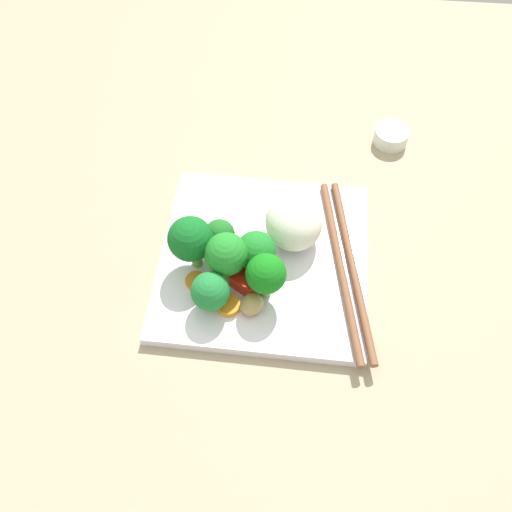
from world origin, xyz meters
TOP-DOWN VIEW (x-y plane):
  - ground_plane at (0.00, 0.00)cm, footprint 110.00×110.00cm
  - square_plate at (0.00, 0.00)cm, footprint 23.51×23.51cm
  - rice_mound at (-3.15, 3.06)cm, footprint 7.74×7.05cm
  - broccoli_floret_0 at (-0.61, -4.95)cm, footprint 3.39×3.39cm
  - broccoli_floret_1 at (2.98, -3.66)cm, footprint 4.54×4.54cm
  - broccoli_floret_2 at (6.62, -4.92)cm, footprint 4.07×4.07cm
  - broccoli_floret_3 at (4.87, 0.59)cm, footprint 4.20×4.20cm
  - broccoli_floret_4 at (1.50, -0.74)cm, footprint 4.31×4.31cm
  - broccoli_floret_5 at (1.49, -7.62)cm, footprint 4.85×4.85cm
  - carrot_slice_0 at (3.94, -7.02)cm, footprint 3.34×3.34cm
  - carrot_slice_1 at (6.71, -3.14)cm, footprint 2.94×2.94cm
  - carrot_slice_2 at (-0.12, -1.98)cm, footprint 2.80×2.80cm
  - pepper_chunk_1 at (3.77, -1.44)cm, footprint 3.72×3.75cm
  - chicken_piece_1 at (6.68, -0.69)cm, footprint 3.41×3.31cm
  - chopstick_pair at (0.68, 9.19)cm, footprint 23.59×6.36cm
  - sauce_cup at (-20.86, 15.11)cm, footprint 4.42×4.42cm

SIDE VIEW (x-z plane):
  - ground_plane at x=0.00cm, z-range -2.00..0.00cm
  - square_plate at x=0.00cm, z-range 0.00..1.27cm
  - sauce_cup at x=-20.86cm, z-range 0.00..2.05cm
  - carrot_slice_2 at x=-0.12cm, z-range 1.27..1.74cm
  - carrot_slice_0 at x=3.94cm, z-range 1.27..1.75cm
  - carrot_slice_1 at x=6.71cm, z-range 1.27..2.06cm
  - chopstick_pair at x=0.68cm, z-range 1.27..2.14cm
  - chicken_piece_1 at x=6.68cm, z-range 1.27..3.22cm
  - pepper_chunk_1 at x=3.77cm, z-range 1.27..3.24cm
  - broccoli_floret_0 at x=-0.61cm, z-range 1.68..6.21cm
  - rice_mound at x=-3.15cm, z-range 1.27..6.88cm
  - broccoli_floret_2 at x=6.62cm, z-range 1.65..6.63cm
  - broccoli_floret_4 at x=1.50cm, z-range 1.73..7.26cm
  - broccoli_floret_1 at x=2.98cm, z-range 2.04..8.85cm
  - broccoli_floret_3 at x=4.87cm, z-range 2.23..8.67cm
  - broccoli_floret_5 at x=1.49cm, z-range 2.24..9.31cm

